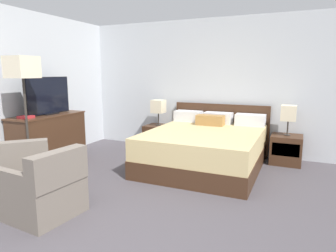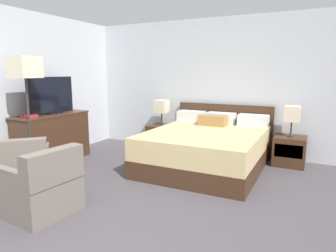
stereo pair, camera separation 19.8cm
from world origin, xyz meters
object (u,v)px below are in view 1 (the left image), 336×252
(floor_lamp, at_px, (23,75))
(armchair_by_window, at_px, (21,174))
(nightstand_right, at_px, (286,149))
(armchair_companion, at_px, (45,191))
(nightstand_left, at_px, (159,137))
(bed, at_px, (205,147))
(table_lamp_left, at_px, (158,107))
(dresser, at_px, (49,138))
(book_red_cover, at_px, (26,117))
(table_lamp_right, at_px, (289,113))
(tv, at_px, (48,96))

(floor_lamp, bearing_deg, armchair_by_window, -49.88)
(nightstand_right, relative_size, armchair_companion, 0.67)
(nightstand_left, distance_m, floor_lamp, 2.81)
(bed, relative_size, table_lamp_left, 4.06)
(dresser, xyz_separation_m, armchair_companion, (1.44, -1.48, -0.15))
(book_red_cover, bearing_deg, armchair_by_window, -46.43)
(armchair_by_window, bearing_deg, book_red_cover, 133.57)
(table_lamp_right, relative_size, armchair_companion, 0.67)
(table_lamp_right, height_order, armchair_companion, table_lamp_right)
(nightstand_left, height_order, table_lamp_right, table_lamp_right)
(armchair_companion, bearing_deg, bed, 65.81)
(floor_lamp, bearing_deg, nightstand_left, 66.46)
(bed, height_order, dresser, bed)
(nightstand_left, bearing_deg, bed, -31.02)
(bed, distance_m, tv, 2.77)
(table_lamp_right, bearing_deg, book_red_cover, -150.90)
(table_lamp_left, bearing_deg, dresser, -128.51)
(bed, xyz_separation_m, table_lamp_left, (-1.21, 0.73, 0.54))
(nightstand_right, height_order, table_lamp_right, table_lamp_right)
(nightstand_left, relative_size, floor_lamp, 0.29)
(book_red_cover, bearing_deg, armchair_companion, -36.20)
(dresser, height_order, armchair_by_window, dresser)
(table_lamp_right, distance_m, floor_lamp, 4.18)
(bed, bearing_deg, nightstand_left, 148.98)
(bed, distance_m, dresser, 2.67)
(bed, bearing_deg, tv, -161.25)
(nightstand_right, relative_size, table_lamp_right, 0.99)
(table_lamp_right, distance_m, book_red_cover, 4.25)
(table_lamp_left, height_order, armchair_by_window, table_lamp_left)
(book_red_cover, height_order, floor_lamp, floor_lamp)
(bed, height_order, book_red_cover, bed)
(nightstand_right, height_order, book_red_cover, book_red_cover)
(armchair_by_window, relative_size, armchair_companion, 1.27)
(nightstand_left, height_order, book_red_cover, book_red_cover)
(nightstand_right, bearing_deg, dresser, -156.39)
(table_lamp_left, xyz_separation_m, floor_lamp, (-1.00, -2.30, 0.65))
(nightstand_left, height_order, nightstand_right, same)
(armchair_companion, bearing_deg, table_lamp_left, 92.64)
(bed, xyz_separation_m, book_red_cover, (-2.50, -1.34, 0.54))
(nightstand_left, bearing_deg, table_lamp_right, 0.03)
(armchair_companion, bearing_deg, table_lamp_right, 53.73)
(nightstand_right, distance_m, floor_lamp, 4.32)
(floor_lamp, bearing_deg, table_lamp_left, 66.47)
(dresser, xyz_separation_m, armchair_by_window, (0.75, -1.21, -0.15))
(table_lamp_right, xyz_separation_m, tv, (-3.72, -1.58, 0.28))
(nightstand_left, bearing_deg, book_red_cover, -121.90)
(nightstand_left, relative_size, armchair_companion, 0.67)
(bed, distance_m, table_lamp_right, 1.52)
(armchair_by_window, bearing_deg, nightstand_right, 43.64)
(dresser, height_order, tv, tv)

